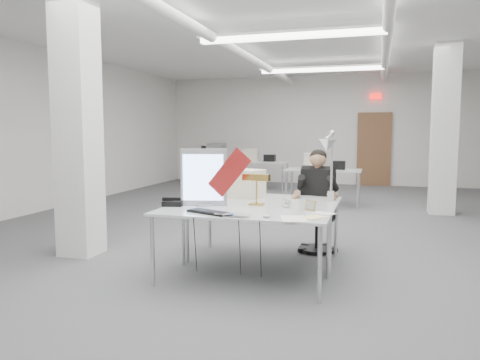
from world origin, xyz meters
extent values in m
cube|color=#4D4D4F|center=(0.00, 0.00, -0.01)|extent=(10.00, 14.00, 0.02)
cube|color=white|center=(0.00, 0.00, 3.21)|extent=(10.00, 14.00, 0.02)
cube|color=silver|center=(0.00, 7.01, 1.60)|extent=(10.00, 0.02, 3.20)
cube|color=silver|center=(-5.01, 0.00, 1.60)|extent=(0.02, 14.00, 3.20)
cube|color=white|center=(-2.30, -2.00, 1.60)|extent=(0.45, 0.45, 3.20)
cube|color=white|center=(2.50, 2.50, 1.60)|extent=(0.45, 0.45, 3.20)
cube|color=brown|center=(1.20, 6.94, 1.05)|extent=(0.95, 0.08, 2.10)
cube|color=red|center=(1.20, 6.90, 2.55)|extent=(0.32, 0.06, 0.16)
cylinder|color=silver|center=(-1.20, 0.00, 3.02)|extent=(0.16, 13.60, 0.16)
cylinder|color=silver|center=(1.40, 0.00, 3.02)|extent=(0.16, 13.60, 0.16)
cube|color=white|center=(0.00, 0.00, 2.98)|extent=(2.80, 0.14, 0.08)
cube|color=white|center=(0.00, 4.00, 2.98)|extent=(2.80, 0.14, 0.08)
cube|color=silver|center=(0.00, -2.50, 0.74)|extent=(1.80, 0.90, 0.02)
cube|color=silver|center=(0.00, -1.60, 0.74)|extent=(1.80, 0.90, 0.02)
cube|color=silver|center=(0.20, 3.00, 0.74)|extent=(1.60, 0.80, 0.02)
cube|color=silver|center=(-1.80, 5.20, 0.74)|extent=(1.60, 0.80, 0.02)
cube|color=gray|center=(-3.50, 6.65, 0.60)|extent=(0.45, 0.55, 1.20)
cube|color=#AEAEB3|center=(-0.50, -2.30, 1.07)|extent=(0.50, 0.18, 0.63)
cube|color=maroon|center=(-0.20, -2.33, 1.13)|extent=(0.50, 0.05, 0.54)
cube|color=black|center=(-0.28, -2.73, 0.77)|extent=(0.51, 0.33, 0.02)
imported|color=#ADACB1|center=(-0.01, -2.87, 0.77)|extent=(0.35, 0.23, 0.03)
ellipsoid|color=#B6B5BA|center=(0.32, -2.81, 0.77)|extent=(0.10, 0.08, 0.03)
cube|color=black|center=(-0.83, -2.39, 0.78)|extent=(0.25, 0.23, 0.05)
cube|color=#AD904A|center=(-0.72, -2.19, 0.82)|extent=(0.16, 0.06, 0.12)
cube|color=#A58447|center=(0.66, -2.28, 0.81)|extent=(0.13, 0.10, 0.11)
cylinder|color=silver|center=(0.39, -2.18, 0.81)|extent=(0.11, 0.05, 0.10)
cube|color=white|center=(0.58, -2.80, 0.76)|extent=(0.31, 0.38, 0.01)
cube|color=#F4E092|center=(0.75, -2.67, 0.76)|extent=(0.28, 0.29, 0.01)
cube|color=white|center=(0.82, -2.43, 0.76)|extent=(0.26, 0.22, 0.01)
cube|color=beige|center=(-0.23, -1.52, 0.93)|extent=(0.44, 0.43, 0.34)
camera|label=1|loc=(1.32, -7.07, 1.58)|focal=35.00mm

